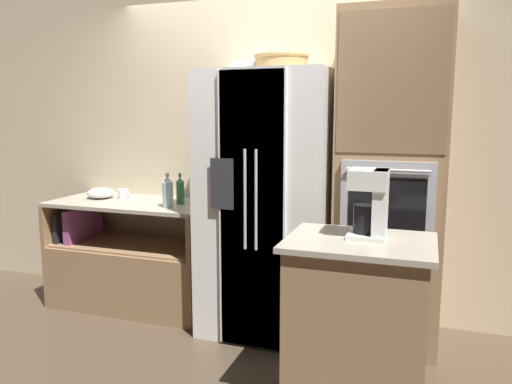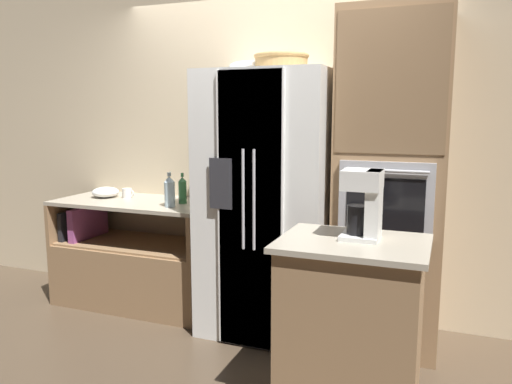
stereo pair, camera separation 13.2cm
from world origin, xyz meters
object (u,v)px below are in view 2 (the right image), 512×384
at_px(refrigerator, 270,204).
at_px(wicker_basket, 281,61).
at_px(bottle_short, 170,191).
at_px(mixing_bowl, 105,192).
at_px(wall_oven, 392,183).
at_px(fruit_bowl, 249,66).
at_px(mug, 127,193).
at_px(bottle_tall, 182,190).
at_px(coffee_maker, 366,201).

height_order(refrigerator, wicker_basket, wicker_basket).
bearing_deg(bottle_short, mixing_bowl, 166.20).
xyz_separation_m(wall_oven, mixing_bowl, (-2.39, 0.03, -0.21)).
distance_m(fruit_bowl, mug, 1.55).
height_order(wicker_basket, mixing_bowl, wicker_basket).
height_order(fruit_bowl, bottle_tall, fruit_bowl).
distance_m(wicker_basket, mixing_bowl, 1.94).
xyz_separation_m(bottle_tall, mixing_bowl, (-0.77, 0.02, -0.06)).
xyz_separation_m(bottle_tall, coffee_maker, (1.59, -0.93, 0.16)).
bearing_deg(wall_oven, fruit_bowl, -176.99).
bearing_deg(refrigerator, wicker_basket, -25.76).
height_order(wicker_basket, coffee_maker, wicker_basket).
bearing_deg(mixing_bowl, bottle_tall, -1.31).
bearing_deg(coffee_maker, fruit_bowl, 138.95).
xyz_separation_m(refrigerator, bottle_short, (-0.79, -0.08, 0.06)).
height_order(refrigerator, bottle_tall, refrigerator).
xyz_separation_m(wall_oven, wicker_basket, (-0.75, -0.12, 0.82)).
relative_size(mug, coffee_maker, 0.31).
relative_size(refrigerator, bottle_tall, 7.68).
relative_size(bottle_tall, coffee_maker, 0.69).
distance_m(bottle_short, mug, 0.60).
distance_m(mug, mixing_bowl, 0.20).
distance_m(wicker_basket, fruit_bowl, 0.28).
relative_size(mixing_bowl, coffee_maker, 0.64).
xyz_separation_m(mug, mixing_bowl, (-0.19, -0.04, 0.00)).
bearing_deg(bottle_tall, bottle_short, -96.49).
bearing_deg(coffee_maker, bottle_tall, 149.83).
relative_size(refrigerator, coffee_maker, 5.28).
height_order(refrigerator, bottle_short, refrigerator).
distance_m(wall_oven, wicker_basket, 1.12).
relative_size(fruit_bowl, mixing_bowl, 1.26).
height_order(bottle_tall, bottle_short, bottle_short).
distance_m(refrigerator, bottle_short, 0.80).
height_order(wall_oven, coffee_maker, wall_oven).
bearing_deg(fruit_bowl, coffee_maker, -41.05).
xyz_separation_m(fruit_bowl, coffee_maker, (0.99, -0.86, -0.78)).
bearing_deg(wicker_basket, coffee_maker, -47.64).
relative_size(fruit_bowl, bottle_short, 1.07).
distance_m(refrigerator, mug, 1.35).
bearing_deg(refrigerator, bottle_tall, 173.64).
xyz_separation_m(wall_oven, mug, (-2.20, 0.07, -0.21)).
xyz_separation_m(bottle_short, mixing_bowl, (-0.75, 0.18, -0.08)).
bearing_deg(wall_oven, refrigerator, -174.90).
bearing_deg(mixing_bowl, fruit_bowl, -3.42).
xyz_separation_m(wall_oven, bottle_tall, (-1.62, 0.01, -0.14)).
height_order(wall_oven, fruit_bowl, wall_oven).
bearing_deg(wicker_basket, mixing_bowl, 174.77).
xyz_separation_m(mixing_bowl, coffee_maker, (2.36, -0.94, 0.23)).
distance_m(refrigerator, bottle_tall, 0.78).
relative_size(wall_oven, mug, 20.03).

